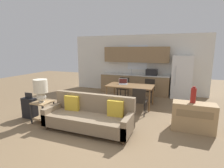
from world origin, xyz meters
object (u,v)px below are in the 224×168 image
object	(u,v)px
dining_chair_far_left	(124,87)
dining_chair_near_right	(140,100)
credenza	(193,117)
dining_chair_far_right	(149,89)
vase	(193,95)
side_table	(43,108)
dining_table	(130,87)
laptop	(123,83)
suitcase	(30,108)
couch	(90,117)
table_lamp	(41,89)
refrigerator	(182,77)

from	to	relation	value
dining_chair_far_left	dining_chair_near_right	world-z (taller)	same
credenza	dining_chair_near_right	distance (m)	1.60
dining_chair_far_right	dining_chair_near_right	distance (m)	1.66
vase	side_table	bearing A→B (deg)	-166.10
dining_table	laptop	xyz separation A→B (m)	(-0.31, 0.11, 0.11)
vase	suitcase	world-z (taller)	vase
couch	dining_chair_near_right	distance (m)	1.74
vase	dining_chair_near_right	size ratio (longest dim) A/B	0.47
dining_table	dining_chair_far_left	bearing A→B (deg)	121.29
table_lamp	refrigerator	bearing A→B (deg)	49.04
dining_chair_far_left	dining_chair_near_right	distance (m)	1.99
credenza	laptop	xyz separation A→B (m)	(-2.33, 1.50, 0.45)
dining_chair_far_right	suitcase	bearing A→B (deg)	-128.53
credenza	dining_chair_far_left	size ratio (longest dim) A/B	1.16
side_table	vase	xyz separation A→B (m)	(3.88, 0.96, 0.52)
side_table	dining_chair_near_right	world-z (taller)	dining_chair_near_right
vase	dining_table	bearing A→B (deg)	145.40
couch	side_table	world-z (taller)	couch
dining_table	dining_chair_far_right	world-z (taller)	dining_chair_far_right
table_lamp	dining_chair_far_left	world-z (taller)	table_lamp
dining_chair_near_right	laptop	bearing A→B (deg)	-49.68
couch	dining_chair_far_left	bearing A→B (deg)	91.22
dining_chair_far_left	table_lamp	bearing A→B (deg)	-109.52
refrigerator	dining_chair_far_right	xyz separation A→B (m)	(-1.19, -1.00, -0.40)
refrigerator	table_lamp	size ratio (longest dim) A/B	2.79
couch	table_lamp	xyz separation A→B (m)	(-1.44, -0.09, 0.63)
side_table	credenza	size ratio (longest dim) A/B	0.58
credenza	vase	bearing A→B (deg)	148.87
dining_chair_far_right	credenza	bearing A→B (deg)	-50.08
table_lamp	vase	size ratio (longest dim) A/B	1.57
table_lamp	dining_chair_far_right	xyz separation A→B (m)	(2.43, 3.18, -0.47)
dining_chair_near_right	refrigerator	bearing A→B (deg)	-115.57
dining_table	couch	distance (m)	2.33
refrigerator	vase	size ratio (longest dim) A/B	4.38
dining_chair_far_left	suitcase	size ratio (longest dim) A/B	1.12
dining_table	side_table	world-z (taller)	dining_table
side_table	refrigerator	bearing A→B (deg)	48.81
refrigerator	couch	xyz separation A→B (m)	(-2.18, -4.08, -0.56)
side_table	table_lamp	xyz separation A→B (m)	(0.01, -0.02, 0.57)
credenza	suitcase	world-z (taller)	suitcase
credenza	suitcase	xyz separation A→B (m)	(-4.51, -0.84, -0.05)
dining_chair_far_left	laptop	xyz separation A→B (m)	(0.21, -0.75, 0.32)
table_lamp	vase	xyz separation A→B (m)	(3.87, 0.98, -0.05)
side_table	table_lamp	distance (m)	0.57
dining_table	table_lamp	xyz separation A→B (m)	(-1.90, -2.35, 0.26)
suitcase	refrigerator	bearing A→B (deg)	43.90
vase	suitcase	distance (m)	4.59
side_table	dining_table	bearing A→B (deg)	50.63
vase	dining_chair_far_left	bearing A→B (deg)	138.36
couch	dining_chair_near_right	bearing A→B (deg)	55.44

